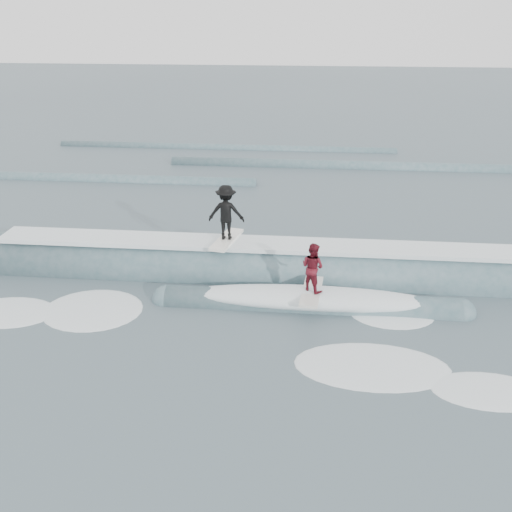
{
  "coord_description": "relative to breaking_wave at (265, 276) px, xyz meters",
  "views": [
    {
      "loc": [
        1.67,
        -14.41,
        8.47
      ],
      "look_at": [
        0.0,
        2.35,
        1.1
      ],
      "focal_mm": 40.0,
      "sensor_mm": 36.0,
      "label": 1
    }
  ],
  "objects": [
    {
      "name": "breaking_wave",
      "position": [
        0.0,
        0.0,
        0.0
      ],
      "size": [
        23.63,
        3.88,
        2.21
      ],
      "color": "#3B5C64",
      "rests_on": "ground"
    },
    {
      "name": "whitewater",
      "position": [
        0.03,
        -3.9,
        -0.04
      ],
      "size": [
        15.83,
        5.28,
        0.1
      ],
      "color": "white",
      "rests_on": "ground"
    },
    {
      "name": "ground",
      "position": [
        -0.22,
        -3.08,
        -0.04
      ],
      "size": [
        160.0,
        160.0,
        0.0
      ],
      "primitive_type": "plane",
      "color": "#384852",
      "rests_on": "ground"
    },
    {
      "name": "far_swells",
      "position": [
        -3.26,
        14.57,
        -0.04
      ],
      "size": [
        38.64,
        8.65,
        0.8
      ],
      "color": "#3B5C64",
      "rests_on": "ground"
    },
    {
      "name": "surfer_black",
      "position": [
        -1.32,
        0.27,
        2.1
      ],
      "size": [
        1.21,
        2.07,
        1.96
      ],
      "color": "white",
      "rests_on": "ground"
    },
    {
      "name": "surfer_red",
      "position": [
        1.6,
        -1.93,
        1.18
      ],
      "size": [
        0.94,
        2.04,
        1.63
      ],
      "color": "silver",
      "rests_on": "ground"
    }
  ]
}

